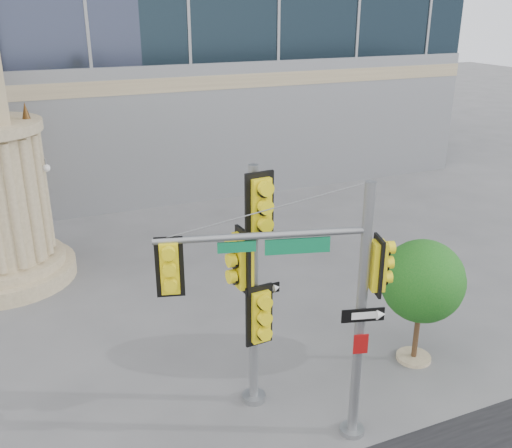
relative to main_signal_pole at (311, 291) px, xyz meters
name	(u,v)px	position (x,y,z in m)	size (l,w,h in m)	color
ground	(298,395)	(0.46, 1.25, -3.38)	(120.00, 120.00, 0.00)	#545456
main_signal_pole	(311,291)	(0.00, 0.00, 0.00)	(4.14, 1.45, 5.45)	slate
secondary_signal_pole	(254,274)	(-0.57, 1.39, -0.17)	(0.96, 0.71, 5.47)	slate
street_tree	(423,284)	(3.82, 1.39, -1.28)	(2.05, 2.00, 3.19)	#9C8A6A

